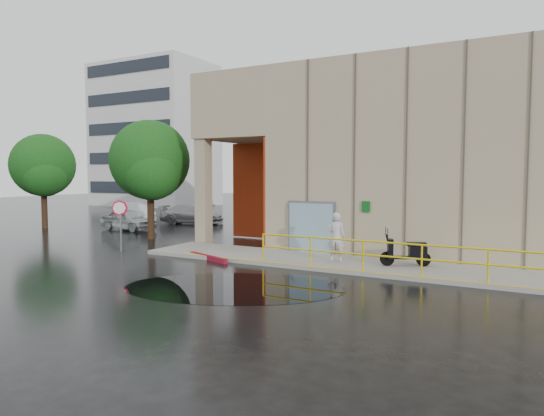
{
  "coord_description": "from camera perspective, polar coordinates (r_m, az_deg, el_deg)",
  "views": [
    {
      "loc": [
        8.24,
        -12.23,
        3.35
      ],
      "look_at": [
        -0.04,
        3.0,
        2.14
      ],
      "focal_mm": 32.0,
      "sensor_mm": 36.0,
      "label": 1
    }
  ],
  "objects": [
    {
      "name": "ground",
      "position": [
        15.12,
        -5.36,
        -8.83
      ],
      "size": [
        120.0,
        120.0,
        0.0
      ],
      "primitive_type": "plane",
      "color": "black",
      "rests_on": "ground"
    },
    {
      "name": "sidewalk",
      "position": [
        17.56,
        14.17,
        -6.88
      ],
      "size": [
        20.0,
        3.0,
        0.15
      ],
      "primitive_type": "cube",
      "color": "gray",
      "rests_on": "ground"
    },
    {
      "name": "building",
      "position": [
        23.44,
        20.94,
        5.82
      ],
      "size": [
        20.0,
        10.17,
        8.0
      ],
      "color": "tan",
      "rests_on": "ground"
    },
    {
      "name": "guardrail",
      "position": [
        16.11,
        13.87,
        -5.67
      ],
      "size": [
        9.56,
        0.06,
        1.03
      ],
      "color": "yellow",
      "rests_on": "sidewalk"
    },
    {
      "name": "distant_building",
      "position": [
        54.28,
        -13.6,
        8.28
      ],
      "size": [
        12.0,
        8.08,
        15.0
      ],
      "color": "silver",
      "rests_on": "ground"
    },
    {
      "name": "person",
      "position": [
        17.92,
        7.55,
        -3.39
      ],
      "size": [
        0.74,
        0.57,
        1.82
      ],
      "primitive_type": "imported",
      "rotation": [
        0.0,
        0.0,
        3.36
      ],
      "color": "silver",
      "rests_on": "sidewalk"
    },
    {
      "name": "scooter",
      "position": [
        17.53,
        15.5,
        -4.11
      ],
      "size": [
        1.78,
        1.2,
        1.35
      ],
      "rotation": [
        0.0,
        0.0,
        0.42
      ],
      "color": "black",
      "rests_on": "sidewalk"
    },
    {
      "name": "stop_sign",
      "position": [
        21.89,
        -17.45,
        -0.63
      ],
      "size": [
        0.51,
        0.5,
        2.23
      ],
      "rotation": [
        0.0,
        0.0,
        0.39
      ],
      "color": "slate",
      "rests_on": "ground"
    },
    {
      "name": "red_curb",
      "position": [
        19.26,
        -7.54,
        -5.79
      ],
      "size": [
        2.31,
        1.02,
        0.18
      ],
      "primitive_type": "cube",
      "rotation": [
        0.0,
        0.0,
        -0.36
      ],
      "color": "maroon",
      "rests_on": "ground"
    },
    {
      "name": "puddle",
      "position": [
        14.6,
        -4.46,
        -9.27
      ],
      "size": [
        7.67,
        6.32,
        0.01
      ],
      "primitive_type": "cube",
      "rotation": [
        0.0,
        0.0,
        0.4
      ],
      "color": "black",
      "rests_on": "ground"
    },
    {
      "name": "car_a",
      "position": [
        30.26,
        -16.56,
        -1.31
      ],
      "size": [
        3.89,
        1.87,
        1.28
      ],
      "primitive_type": "imported",
      "rotation": [
        0.0,
        0.0,
        1.47
      ],
      "color": "#B8BCC0",
      "rests_on": "ground"
    },
    {
      "name": "car_b",
      "position": [
        34.8,
        -15.84,
        -0.53
      ],
      "size": [
        4.43,
        3.12,
        1.39
      ],
      "primitive_type": "imported",
      "rotation": [
        0.0,
        0.0,
        1.13
      ],
      "color": "silver",
      "rests_on": "ground"
    },
    {
      "name": "car_c",
      "position": [
        33.3,
        -9.41,
        -0.74
      ],
      "size": [
        4.66,
        3.02,
        1.26
      ],
      "primitive_type": "imported",
      "rotation": [
        0.0,
        0.0,
        1.89
      ],
      "color": "#A0A2A6",
      "rests_on": "ground"
    },
    {
      "name": "tree_near",
      "position": [
        25.55,
        -14.11,
        5.14
      ],
      "size": [
        4.08,
        4.08,
        6.12
      ],
      "rotation": [
        0.0,
        0.0,
        -0.18
      ],
      "color": "black",
      "rests_on": "ground"
    },
    {
      "name": "tree_far",
      "position": [
        33.04,
        -25.3,
        4.31
      ],
      "size": [
        3.87,
        3.85,
        5.83
      ],
      "rotation": [
        0.0,
        0.0,
        0.07
      ],
      "color": "black",
      "rests_on": "ground"
    }
  ]
}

